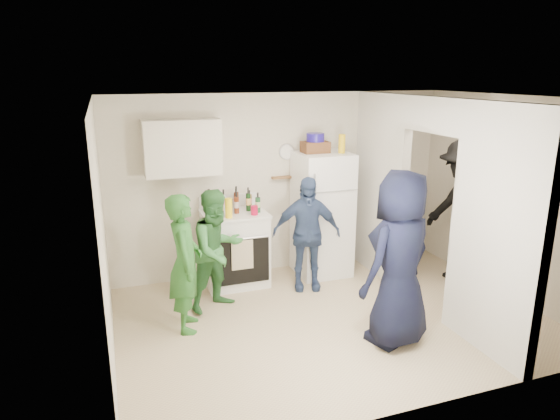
% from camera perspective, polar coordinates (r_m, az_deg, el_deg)
% --- Properties ---
extents(floor, '(4.80, 4.80, 0.00)m').
position_cam_1_polar(floor, '(5.95, 5.95, -12.24)').
color(floor, '#CABB8E').
rests_on(floor, ground).
extents(wall_back, '(4.80, 0.00, 4.80)m').
position_cam_1_polar(wall_back, '(7.00, 0.32, 3.04)').
color(wall_back, silver).
rests_on(wall_back, floor).
extents(wall_front, '(4.80, 0.00, 4.80)m').
position_cam_1_polar(wall_front, '(4.10, 16.64, -6.78)').
color(wall_front, silver).
rests_on(wall_front, floor).
extents(wall_left, '(0.00, 3.40, 3.40)m').
position_cam_1_polar(wall_left, '(4.97, -19.55, -3.10)').
color(wall_left, silver).
rests_on(wall_left, floor).
extents(wall_right, '(0.00, 3.40, 3.40)m').
position_cam_1_polar(wall_right, '(6.85, 24.76, 1.30)').
color(wall_right, silver).
rests_on(wall_right, floor).
extents(ceiling, '(4.80, 4.80, 0.00)m').
position_cam_1_polar(ceiling, '(5.28, 6.72, 12.57)').
color(ceiling, white).
rests_on(ceiling, wall_back).
extents(partition_pier_back, '(0.12, 1.20, 2.50)m').
position_cam_1_polar(partition_pier_back, '(6.97, 11.34, 2.68)').
color(partition_pier_back, silver).
rests_on(partition_pier_back, floor).
extents(partition_pier_front, '(0.12, 1.20, 2.50)m').
position_cam_1_polar(partition_pier_front, '(5.27, 23.49, -2.47)').
color(partition_pier_front, silver).
rests_on(partition_pier_front, floor).
extents(partition_header, '(0.12, 1.00, 0.40)m').
position_cam_1_polar(partition_header, '(5.91, 17.35, 10.34)').
color(partition_header, silver).
rests_on(partition_header, partition_pier_back).
extents(stove, '(0.83, 0.69, 0.99)m').
position_cam_1_polar(stove, '(6.69, -5.19, -4.36)').
color(stove, white).
rests_on(stove, floor).
extents(upper_cabinet, '(0.95, 0.34, 0.70)m').
position_cam_1_polar(upper_cabinet, '(6.39, -11.11, 7.02)').
color(upper_cabinet, silver).
rests_on(upper_cabinet, wall_back).
extents(fridge, '(0.71, 0.69, 1.71)m').
position_cam_1_polar(fridge, '(6.94, 4.82, -0.48)').
color(fridge, white).
rests_on(fridge, floor).
extents(wicker_basket, '(0.35, 0.25, 0.15)m').
position_cam_1_polar(wicker_basket, '(6.75, 4.04, 7.19)').
color(wicker_basket, brown).
rests_on(wicker_basket, fridge).
extents(blue_bowl, '(0.24, 0.24, 0.11)m').
position_cam_1_polar(blue_bowl, '(6.73, 4.06, 8.28)').
color(blue_bowl, navy).
rests_on(blue_bowl, wicker_basket).
extents(yellow_cup_stack_top, '(0.09, 0.09, 0.25)m').
position_cam_1_polar(yellow_cup_stack_top, '(6.74, 7.08, 7.53)').
color(yellow_cup_stack_top, yellow).
rests_on(yellow_cup_stack_top, fridge).
extents(wall_clock, '(0.22, 0.02, 0.22)m').
position_cam_1_polar(wall_clock, '(6.92, 0.77, 6.67)').
color(wall_clock, white).
rests_on(wall_clock, wall_back).
extents(spice_shelf, '(0.35, 0.08, 0.03)m').
position_cam_1_polar(spice_shelf, '(6.94, 0.46, 3.76)').
color(spice_shelf, olive).
rests_on(spice_shelf, wall_back).
extents(nook_window, '(0.03, 0.70, 0.80)m').
position_cam_1_polar(nook_window, '(6.90, 23.88, 4.90)').
color(nook_window, black).
rests_on(nook_window, wall_right).
extents(nook_window_frame, '(0.04, 0.76, 0.86)m').
position_cam_1_polar(nook_window_frame, '(6.89, 23.79, 4.90)').
color(nook_window_frame, white).
rests_on(nook_window_frame, wall_right).
extents(nook_valance, '(0.04, 0.82, 0.18)m').
position_cam_1_polar(nook_valance, '(6.82, 23.95, 7.78)').
color(nook_valance, white).
rests_on(nook_valance, wall_right).
extents(yellow_cup_stack_stove, '(0.09, 0.09, 0.25)m').
position_cam_1_polar(yellow_cup_stack_stove, '(6.27, -5.89, 0.22)').
color(yellow_cup_stack_stove, yellow).
rests_on(yellow_cup_stack_stove, stove).
extents(red_cup, '(0.09, 0.09, 0.12)m').
position_cam_1_polar(red_cup, '(6.39, -2.95, -0.03)').
color(red_cup, '#BF0C35').
rests_on(red_cup, stove).
extents(person_green_left, '(0.46, 0.62, 1.54)m').
position_cam_1_polar(person_green_left, '(5.51, -10.80, -5.97)').
color(person_green_left, '#306B2B').
rests_on(person_green_left, floor).
extents(person_green_center, '(0.88, 0.80, 1.46)m').
position_cam_1_polar(person_green_center, '(5.95, -7.15, -4.57)').
color(person_green_center, '#3B8647').
rests_on(person_green_center, floor).
extents(person_denim, '(0.94, 0.58, 1.50)m').
position_cam_1_polar(person_denim, '(6.45, 3.02, -2.70)').
color(person_denim, '#365177').
rests_on(person_denim, floor).
extents(person_navy, '(1.05, 0.87, 1.85)m').
position_cam_1_polar(person_navy, '(5.24, 13.50, -5.49)').
color(person_navy, black).
rests_on(person_navy, floor).
extents(person_nook, '(0.78, 1.29, 1.94)m').
position_cam_1_polar(person_nook, '(7.04, 20.21, -0.21)').
color(person_nook, black).
rests_on(person_nook, floor).
extents(bottle_a, '(0.08, 0.08, 0.31)m').
position_cam_1_polar(bottle_a, '(6.54, -8.11, 1.05)').
color(bottle_a, olive).
rests_on(bottle_a, stove).
extents(bottle_b, '(0.08, 0.08, 0.25)m').
position_cam_1_polar(bottle_b, '(6.38, -6.81, 0.48)').
color(bottle_b, '#1D521B').
rests_on(bottle_b, stove).
extents(bottle_c, '(0.06, 0.06, 0.28)m').
position_cam_1_polar(bottle_c, '(6.63, -6.47, 1.18)').
color(bottle_c, silver).
rests_on(bottle_c, stove).
extents(bottle_d, '(0.06, 0.06, 0.29)m').
position_cam_1_polar(bottle_d, '(6.45, -4.99, 0.87)').
color(bottle_d, '#5A240F').
rests_on(bottle_d, stove).
extents(bottle_e, '(0.07, 0.07, 0.27)m').
position_cam_1_polar(bottle_e, '(6.71, -5.04, 1.33)').
color(bottle_e, '#969DA7').
rests_on(bottle_e, stove).
extents(bottle_f, '(0.06, 0.06, 0.32)m').
position_cam_1_polar(bottle_f, '(6.55, -3.65, 1.25)').
color(bottle_f, black).
rests_on(bottle_f, stove).
extents(bottle_g, '(0.07, 0.07, 0.24)m').
position_cam_1_polar(bottle_g, '(6.71, -3.52, 1.26)').
color(bottle_g, olive).
rests_on(bottle_g, stove).
extents(bottle_h, '(0.07, 0.07, 0.26)m').
position_cam_1_polar(bottle_h, '(6.33, -7.58, 0.35)').
color(bottle_h, silver).
rests_on(bottle_h, stove).
extents(bottle_i, '(0.06, 0.06, 0.33)m').
position_cam_1_polar(bottle_i, '(6.59, -5.01, 1.34)').
color(bottle_i, '#56220E').
rests_on(bottle_i, stove).
extents(bottle_j, '(0.07, 0.07, 0.26)m').
position_cam_1_polar(bottle_j, '(6.49, -2.55, 0.87)').
color(bottle_j, '#1B4F26').
rests_on(bottle_j, stove).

